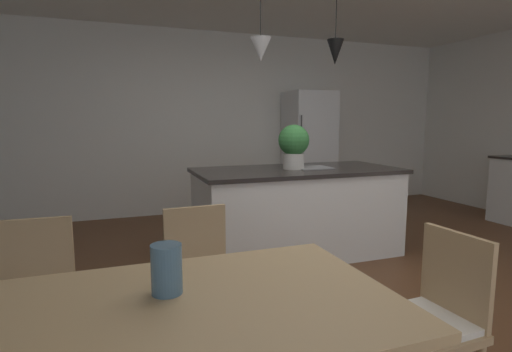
{
  "coord_description": "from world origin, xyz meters",
  "views": [
    {
      "loc": [
        -1.51,
        -2.71,
        1.38
      ],
      "look_at": [
        -0.4,
        0.35,
        0.93
      ],
      "focal_mm": 27.85,
      "sensor_mm": 36.0,
      "label": 1
    }
  ],
  "objects_px": {
    "dining_table": "(127,331)",
    "kitchen_island": "(297,211)",
    "vase_on_dining_table": "(167,269)",
    "chair_far_left": "(32,300)",
    "chair_far_right": "(201,277)",
    "chair_kitchen_end": "(432,317)",
    "refrigerator": "(309,151)",
    "potted_plant_on_island": "(294,144)"
  },
  "relations": [
    {
      "from": "chair_far_left",
      "to": "vase_on_dining_table",
      "type": "bearing_deg",
      "value": -50.95
    },
    {
      "from": "potted_plant_on_island",
      "to": "kitchen_island",
      "type": "bearing_deg",
      "value": 0.0
    },
    {
      "from": "chair_far_right",
      "to": "vase_on_dining_table",
      "type": "xyz_separation_m",
      "value": [
        -0.29,
        -0.73,
        0.35
      ]
    },
    {
      "from": "refrigerator",
      "to": "vase_on_dining_table",
      "type": "bearing_deg",
      "value": -123.76
    },
    {
      "from": "chair_far_left",
      "to": "potted_plant_on_island",
      "type": "xyz_separation_m",
      "value": [
        2.15,
        1.44,
        0.68
      ]
    },
    {
      "from": "chair_far_left",
      "to": "refrigerator",
      "type": "height_order",
      "value": "refrigerator"
    },
    {
      "from": "refrigerator",
      "to": "dining_table",
      "type": "bearing_deg",
      "value": -124.45
    },
    {
      "from": "chair_kitchen_end",
      "to": "kitchen_island",
      "type": "bearing_deg",
      "value": 79.89
    },
    {
      "from": "chair_kitchen_end",
      "to": "dining_table",
      "type": "bearing_deg",
      "value": -179.89
    },
    {
      "from": "chair_far_right",
      "to": "kitchen_island",
      "type": "xyz_separation_m",
      "value": [
        1.32,
        1.44,
        -0.01
      ]
    },
    {
      "from": "dining_table",
      "to": "kitchen_island",
      "type": "distance_m",
      "value": 2.9
    },
    {
      "from": "dining_table",
      "to": "vase_on_dining_table",
      "type": "xyz_separation_m",
      "value": [
        0.15,
        0.12,
        0.16
      ]
    },
    {
      "from": "refrigerator",
      "to": "chair_far_left",
      "type": "bearing_deg",
      "value": -134.75
    },
    {
      "from": "kitchen_island",
      "to": "chair_kitchen_end",
      "type": "bearing_deg",
      "value": -100.11
    },
    {
      "from": "dining_table",
      "to": "chair_kitchen_end",
      "type": "relative_size",
      "value": 2.26
    },
    {
      "from": "potted_plant_on_island",
      "to": "vase_on_dining_table",
      "type": "relative_size",
      "value": 2.34
    },
    {
      "from": "chair_kitchen_end",
      "to": "refrigerator",
      "type": "relative_size",
      "value": 0.47
    },
    {
      "from": "chair_far_left",
      "to": "kitchen_island",
      "type": "bearing_deg",
      "value": 33.13
    },
    {
      "from": "chair_far_right",
      "to": "chair_far_left",
      "type": "height_order",
      "value": "same"
    },
    {
      "from": "dining_table",
      "to": "potted_plant_on_island",
      "type": "relative_size",
      "value": 4.37
    },
    {
      "from": "kitchen_island",
      "to": "refrigerator",
      "type": "bearing_deg",
      "value": 59.56
    },
    {
      "from": "dining_table",
      "to": "kitchen_island",
      "type": "xyz_separation_m",
      "value": [
        1.76,
        2.29,
        -0.21
      ]
    },
    {
      "from": "chair_far_right",
      "to": "refrigerator",
      "type": "distance_m",
      "value": 4.19
    },
    {
      "from": "potted_plant_on_island",
      "to": "refrigerator",
      "type": "bearing_deg",
      "value": 58.52
    },
    {
      "from": "dining_table",
      "to": "potted_plant_on_island",
      "type": "height_order",
      "value": "potted_plant_on_island"
    },
    {
      "from": "dining_table",
      "to": "potted_plant_on_island",
      "type": "distance_m",
      "value": 2.9
    },
    {
      "from": "refrigerator",
      "to": "chair_far_right",
      "type": "bearing_deg",
      "value": -126.11
    },
    {
      "from": "dining_table",
      "to": "chair_kitchen_end",
      "type": "xyz_separation_m",
      "value": [
        1.35,
        0.0,
        -0.19
      ]
    },
    {
      "from": "dining_table",
      "to": "refrigerator",
      "type": "relative_size",
      "value": 1.07
    },
    {
      "from": "chair_far_left",
      "to": "potted_plant_on_island",
      "type": "bearing_deg",
      "value": 33.71
    },
    {
      "from": "refrigerator",
      "to": "vase_on_dining_table",
      "type": "xyz_separation_m",
      "value": [
        -2.74,
        -4.1,
        -0.09
      ]
    },
    {
      "from": "chair_far_left",
      "to": "potted_plant_on_island",
      "type": "height_order",
      "value": "potted_plant_on_island"
    },
    {
      "from": "chair_far_left",
      "to": "chair_kitchen_end",
      "type": "height_order",
      "value": "same"
    },
    {
      "from": "dining_table",
      "to": "vase_on_dining_table",
      "type": "distance_m",
      "value": 0.25
    },
    {
      "from": "chair_far_right",
      "to": "chair_far_left",
      "type": "relative_size",
      "value": 1.0
    },
    {
      "from": "dining_table",
      "to": "chair_far_right",
      "type": "height_order",
      "value": "chair_far_right"
    },
    {
      "from": "chair_far_right",
      "to": "potted_plant_on_island",
      "type": "bearing_deg",
      "value": 48.45
    },
    {
      "from": "dining_table",
      "to": "refrigerator",
      "type": "distance_m",
      "value": 5.12
    },
    {
      "from": "potted_plant_on_island",
      "to": "chair_far_left",
      "type": "bearing_deg",
      "value": -146.29
    },
    {
      "from": "chair_far_left",
      "to": "refrigerator",
      "type": "relative_size",
      "value": 0.47
    },
    {
      "from": "kitchen_island",
      "to": "refrigerator",
      "type": "relative_size",
      "value": 1.14
    },
    {
      "from": "dining_table",
      "to": "vase_on_dining_table",
      "type": "relative_size",
      "value": 10.22
    }
  ]
}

